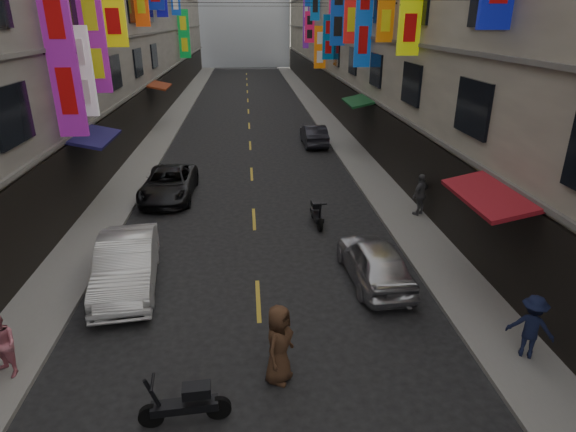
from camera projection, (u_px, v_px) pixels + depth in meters
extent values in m
cube|color=slate|center=(167.00, 126.00, 35.25)|extent=(2.00, 90.00, 0.12)
cube|color=slate|center=(329.00, 124.00, 36.19)|extent=(2.00, 90.00, 0.12)
cube|color=black|center=(152.00, 107.00, 34.62)|extent=(0.12, 85.50, 3.00)
cube|color=#66635E|center=(149.00, 83.00, 33.98)|extent=(0.16, 90.00, 0.14)
cube|color=#66635E|center=(144.00, 34.00, 32.76)|extent=(0.16, 90.00, 0.14)
cube|color=black|center=(342.00, 104.00, 35.72)|extent=(0.12, 85.50, 3.00)
cube|color=#66635E|center=(343.00, 81.00, 35.07)|extent=(0.16, 90.00, 0.14)
cube|color=#66635E|center=(345.00, 34.00, 33.85)|extent=(0.16, 90.00, 0.14)
cube|color=#941B98|center=(61.00, 53.00, 16.42)|extent=(0.99, 0.18, 5.73)
cylinder|color=black|center=(60.00, 53.00, 16.41)|extent=(1.09, 0.08, 0.08)
cube|color=white|center=(81.00, 72.00, 18.46)|extent=(0.90, 0.18, 3.36)
cylinder|color=black|center=(80.00, 72.00, 18.46)|extent=(1.00, 0.08, 0.08)
cube|color=#EAFF0D|center=(411.00, 5.00, 18.93)|extent=(0.89, 0.18, 3.77)
cylinder|color=black|center=(413.00, 5.00, 18.93)|extent=(0.99, 0.08, 0.08)
cube|color=#991B94|center=(94.00, 39.00, 20.04)|extent=(0.98, 0.18, 4.35)
cylinder|color=black|center=(93.00, 39.00, 20.04)|extent=(1.08, 0.08, 0.08)
cube|color=#CA650B|center=(387.00, 3.00, 22.35)|extent=(0.79, 0.18, 3.43)
cylinder|color=black|center=(388.00, 3.00, 22.35)|extent=(0.89, 0.08, 0.08)
cube|color=#FFF10D|center=(111.00, 0.00, 22.51)|extent=(1.16, 0.18, 4.16)
cylinder|color=black|center=(110.00, 0.00, 22.50)|extent=(1.26, 0.08, 0.08)
cube|color=blue|center=(364.00, 18.00, 26.39)|extent=(0.92, 0.18, 5.18)
cylinder|color=black|center=(365.00, 18.00, 26.39)|extent=(1.02, 0.08, 0.08)
cube|color=red|center=(352.00, 0.00, 29.33)|extent=(0.86, 0.18, 4.95)
cylinder|color=black|center=(353.00, 0.00, 29.33)|extent=(0.96, 0.08, 0.08)
cube|color=#0E3CA5|center=(338.00, 11.00, 33.13)|extent=(1.05, 0.18, 4.54)
cylinder|color=black|center=(339.00, 11.00, 33.14)|extent=(1.15, 0.08, 0.08)
cube|color=#0A4B82|center=(328.00, 37.00, 37.78)|extent=(0.89, 0.18, 3.34)
cylinder|color=black|center=(329.00, 37.00, 37.78)|extent=(0.99, 0.08, 0.08)
cube|color=orange|center=(320.00, 47.00, 41.74)|extent=(1.02, 0.18, 3.51)
cylinder|color=black|center=(321.00, 47.00, 41.74)|extent=(1.12, 0.08, 0.08)
cube|color=#EF1653|center=(310.00, 27.00, 48.18)|extent=(0.96, 0.18, 2.94)
cylinder|color=black|center=(310.00, 27.00, 48.19)|extent=(1.06, 0.08, 0.08)
cube|color=#0D9736|center=(184.00, 34.00, 49.48)|extent=(1.15, 0.18, 4.73)
cylinder|color=black|center=(183.00, 34.00, 49.47)|extent=(1.25, 0.08, 0.08)
cube|color=#651C9A|center=(306.00, 22.00, 52.12)|extent=(0.63, 0.18, 5.45)
cylinder|color=black|center=(306.00, 22.00, 52.13)|extent=(0.73, 0.08, 0.08)
cube|color=maroon|center=(489.00, 195.00, 12.99)|extent=(1.39, 3.20, 0.41)
cube|color=#1B1650|center=(94.00, 136.00, 19.36)|extent=(1.39, 3.20, 0.41)
cube|color=#124720|center=(358.00, 101.00, 27.73)|extent=(1.39, 3.20, 0.41)
cube|color=maroon|center=(159.00, 85.00, 34.10)|extent=(1.39, 3.20, 0.41)
cylinder|color=black|center=(245.00, 3.00, 39.84)|extent=(14.00, 0.04, 0.04)
cube|color=gold|center=(258.00, 300.00, 13.63)|extent=(0.12, 2.20, 0.01)
cube|color=gold|center=(254.00, 219.00, 19.16)|extent=(0.12, 2.20, 0.01)
cube|color=gold|center=(252.00, 174.00, 24.69)|extent=(0.12, 2.20, 0.01)
cube|color=gold|center=(250.00, 145.00, 30.21)|extent=(0.12, 2.20, 0.01)
cube|color=gold|center=(249.00, 126.00, 35.74)|extent=(0.12, 2.20, 0.01)
cube|color=gold|center=(248.00, 111.00, 41.27)|extent=(0.12, 2.20, 0.01)
cube|color=gold|center=(248.00, 100.00, 46.80)|extent=(0.12, 2.20, 0.01)
cube|color=gold|center=(247.00, 92.00, 52.32)|extent=(0.12, 2.20, 0.01)
cube|color=gold|center=(247.00, 85.00, 57.85)|extent=(0.12, 2.20, 0.01)
cube|color=gold|center=(247.00, 79.00, 63.38)|extent=(0.12, 2.20, 0.01)
cube|color=gold|center=(246.00, 74.00, 68.90)|extent=(0.12, 2.20, 0.01)
cylinder|color=black|center=(151.00, 416.00, 9.35)|extent=(0.51, 0.16, 0.50)
cylinder|color=black|center=(219.00, 408.00, 9.54)|extent=(0.51, 0.16, 0.50)
cube|color=black|center=(185.00, 406.00, 9.39)|extent=(1.32, 0.40, 0.18)
cube|color=black|center=(196.00, 390.00, 9.29)|extent=(0.57, 0.36, 0.22)
cylinder|color=black|center=(154.00, 397.00, 9.19)|extent=(0.36, 0.11, 0.88)
cylinder|color=black|center=(152.00, 383.00, 9.06)|extent=(0.10, 0.50, 0.06)
cylinder|color=black|center=(320.00, 225.00, 17.97)|extent=(0.15, 0.51, 0.50)
cylinder|color=black|center=(314.00, 212.00, 19.16)|extent=(0.15, 0.51, 0.50)
cube|color=black|center=(317.00, 215.00, 18.51)|extent=(0.37, 1.31, 0.18)
cube|color=black|center=(316.00, 204.00, 18.60)|extent=(0.35, 0.57, 0.22)
cylinder|color=black|center=(320.00, 213.00, 17.89)|extent=(0.10, 0.36, 0.88)
cylinder|color=black|center=(320.00, 204.00, 17.75)|extent=(0.50, 0.09, 0.06)
imported|color=silver|center=(127.00, 264.00, 14.06)|extent=(2.11, 4.71, 1.50)
imported|color=black|center=(169.00, 184.00, 21.23)|extent=(2.26, 4.72, 1.30)
imported|color=silver|center=(375.00, 261.00, 14.41)|extent=(1.81, 4.04, 1.35)
imported|color=#26252D|center=(314.00, 135.00, 30.10)|extent=(1.39, 3.90, 1.28)
imported|color=#D87283|center=(0.00, 346.00, 10.33)|extent=(0.91, 0.84, 1.55)
imported|color=black|center=(531.00, 327.00, 10.95)|extent=(1.14, 0.98, 1.57)
imported|color=#565658|center=(421.00, 194.00, 18.98)|extent=(1.13, 1.04, 1.69)
imported|color=#492E1D|center=(279.00, 344.00, 10.33)|extent=(0.98, 1.09, 1.85)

